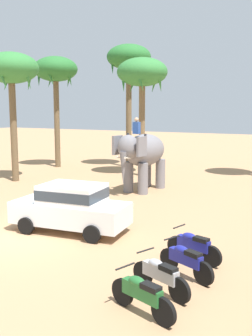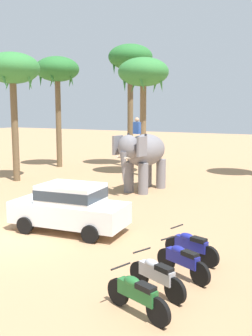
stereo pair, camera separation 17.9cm
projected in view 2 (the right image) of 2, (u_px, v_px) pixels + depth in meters
The scene contains 11 objects.
ground_plane at pixel (8, 238), 13.19m from camera, with size 120.00×120.00×0.00m, color tan.
car_sedan_foreground at pixel (70, 206), 13.79m from camera, with size 4.28×2.25×1.70m.
elephant_with_mahout at pixel (143, 154), 20.52m from camera, with size 1.85×3.94×3.88m.
motorcycle_nearest_camera at pixel (137, 294), 8.18m from camera, with size 1.74×0.75×0.94m.
motorcycle_second_in_row at pixel (156, 275), 9.12m from camera, with size 1.72×0.82×0.94m.
motorcycle_mid_row at pixel (182, 260), 10.02m from camera, with size 1.70×0.85×0.94m.
motorcycle_fourth_in_row at pixel (191, 246), 11.08m from camera, with size 1.76×0.69×0.94m.
palm_tree_behind_elephant at pixel (143, 75), 24.67m from camera, with size 3.20×3.20×7.52m.
palm_tree_near_hut at pixel (57, 72), 28.52m from camera, with size 3.20×3.20×8.09m.
palm_tree_left_of_road at pixel (12, 71), 22.80m from camera, with size 3.20×3.20×7.57m.
palm_tree_leaning_seaward at pixel (130, 61), 28.30m from camera, with size 3.20×3.20×8.93m.
Camera 2 is at (9.67, -9.13, 4.29)m, focal length 41.90 mm.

